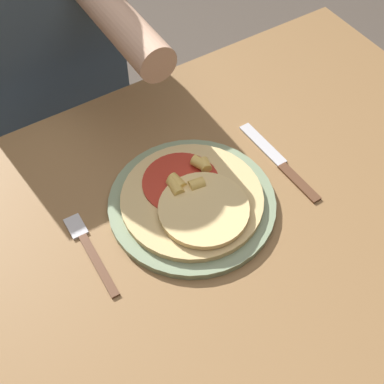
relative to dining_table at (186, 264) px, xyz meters
name	(u,v)px	position (x,y,z in m)	size (l,w,h in m)	color
ground_plane	(188,378)	(0.00, 0.00, -0.63)	(8.00, 8.00, 0.00)	brown
dining_table	(186,264)	(0.00, 0.00, 0.00)	(1.26, 0.75, 0.75)	olive
plate	(192,204)	(0.04, 0.04, 0.12)	(0.29, 0.29, 0.01)	gray
pizza	(194,199)	(0.04, 0.03, 0.14)	(0.25, 0.25, 0.04)	#DBBC7A
fork	(89,249)	(-0.16, 0.05, 0.12)	(0.03, 0.18, 0.00)	brown
knife	(280,162)	(0.23, 0.03, 0.12)	(0.03, 0.22, 0.00)	brown
person_diner	(34,50)	(-0.03, 0.60, 0.11)	(0.36, 0.52, 1.27)	#2D2D38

